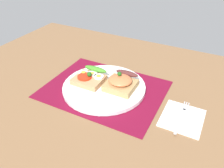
{
  "coord_description": "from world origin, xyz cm",
  "views": [
    {
      "loc": [
        31.23,
        -54.7,
        44.89
      ],
      "look_at": [
        3.0,
        0.0,
        3.14
      ],
      "focal_mm": 36.44,
      "sensor_mm": 36.0,
      "label": 1
    }
  ],
  "objects_px": {
    "plate": "(104,87)",
    "sandwich_egg_tomato": "(90,77)",
    "napkin": "(182,118)",
    "fork": "(182,116)",
    "sandwich_salmon": "(121,82)"
  },
  "relations": [
    {
      "from": "sandwich_egg_tomato",
      "to": "sandwich_salmon",
      "type": "xyz_separation_m",
      "value": [
        0.11,
        0.01,
        0.01
      ]
    },
    {
      "from": "plate",
      "to": "sandwich_salmon",
      "type": "height_order",
      "value": "sandwich_salmon"
    },
    {
      "from": "plate",
      "to": "sandwich_egg_tomato",
      "type": "height_order",
      "value": "sandwich_egg_tomato"
    },
    {
      "from": "sandwich_egg_tomato",
      "to": "fork",
      "type": "distance_m",
      "value": 0.33
    },
    {
      "from": "napkin",
      "to": "fork",
      "type": "distance_m",
      "value": 0.01
    },
    {
      "from": "plate",
      "to": "fork",
      "type": "xyz_separation_m",
      "value": [
        0.27,
        -0.02,
        -0.0
      ]
    },
    {
      "from": "plate",
      "to": "sandwich_egg_tomato",
      "type": "distance_m",
      "value": 0.06
    },
    {
      "from": "plate",
      "to": "napkin",
      "type": "bearing_deg",
      "value": -4.85
    },
    {
      "from": "plate",
      "to": "napkin",
      "type": "distance_m",
      "value": 0.27
    },
    {
      "from": "sandwich_egg_tomato",
      "to": "napkin",
      "type": "xyz_separation_m",
      "value": [
        0.33,
        -0.02,
        -0.03
      ]
    },
    {
      "from": "sandwich_salmon",
      "to": "napkin",
      "type": "distance_m",
      "value": 0.22
    },
    {
      "from": "sandwich_salmon",
      "to": "napkin",
      "type": "relative_size",
      "value": 0.82
    },
    {
      "from": "sandwich_egg_tomato",
      "to": "napkin",
      "type": "relative_size",
      "value": 0.78
    },
    {
      "from": "napkin",
      "to": "plate",
      "type": "bearing_deg",
      "value": 175.15
    },
    {
      "from": "sandwich_egg_tomato",
      "to": "fork",
      "type": "relative_size",
      "value": 0.67
    }
  ]
}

